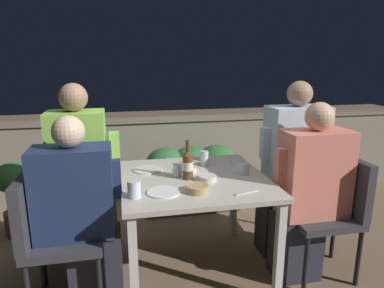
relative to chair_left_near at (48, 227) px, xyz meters
The scene contains 25 objects.
ground_plane 1.10m from the chair_left_near, ahead, with size 16.00×16.00×0.00m, color #7A6047.
parapet_wall 1.88m from the chair_left_near, 59.77° to the left, with size 9.00×0.18×0.91m.
dining_table 0.97m from the chair_left_near, ahead, with size 1.00×0.99×0.73m.
planter_hedge 1.69m from the chair_left_near, 46.78° to the left, with size 0.96×0.47×0.67m.
chair_left_near is the anchor object (origin of this frame).
person_navy_jumper 0.21m from the chair_left_near, ahead, with size 0.52×0.26×1.22m.
chair_left_far 0.36m from the chair_left_near, 90.37° to the left, with size 0.46×0.46×0.87m.
person_green_blouse 0.44m from the chair_left_near, 61.54° to the left, with size 0.48×0.26×1.38m.
chair_right_near 1.91m from the chair_left_near, ahead, with size 0.46×0.46×0.87m.
person_coral_top 1.71m from the chair_left_near, ahead, with size 0.51×0.26×1.26m.
chair_right_far 1.97m from the chair_left_near, ahead, with size 0.46×0.46×0.87m.
person_blue_shirt 1.78m from the chair_left_near, ahead, with size 0.51×0.26×1.37m.
beer_bottle 0.96m from the chair_left_near, ahead, with size 0.07×0.07×0.27m.
plate_0 0.74m from the chair_left_near, ahead, with size 0.21×0.21×0.01m.
plate_1 0.77m from the chair_left_near, 30.08° to the left, with size 0.21×0.21×0.01m.
bowl_0 1.00m from the chair_left_near, 17.20° to the left, with size 0.13×0.13×0.04m.
bowl_1 0.94m from the chair_left_near, ahead, with size 0.14×0.14×0.04m.
bowl_2 1.05m from the chair_left_near, ahead, with size 0.13×0.13×0.03m.
glass_cup_0 1.18m from the chair_left_near, 20.50° to the left, with size 0.06×0.06×0.11m.
glass_cup_1 0.90m from the chair_left_near, 14.00° to the left, with size 0.07×0.07×0.09m.
glass_cup_2 0.59m from the chair_left_near, 12.06° to the right, with size 0.08×0.08×0.10m.
glass_cup_3 1.34m from the chair_left_near, ahead, with size 0.08×0.08×0.08m.
fork_0 1.23m from the chair_left_near, ahead, with size 0.17×0.07×0.01m.
fork_1 1.37m from the chair_left_near, 16.63° to the left, with size 0.05×0.17×0.01m.
potted_plant 1.13m from the chair_left_near, 115.54° to the left, with size 0.29×0.29×0.67m.
Camera 1 is at (-0.48, -2.19, 1.54)m, focal length 32.00 mm.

